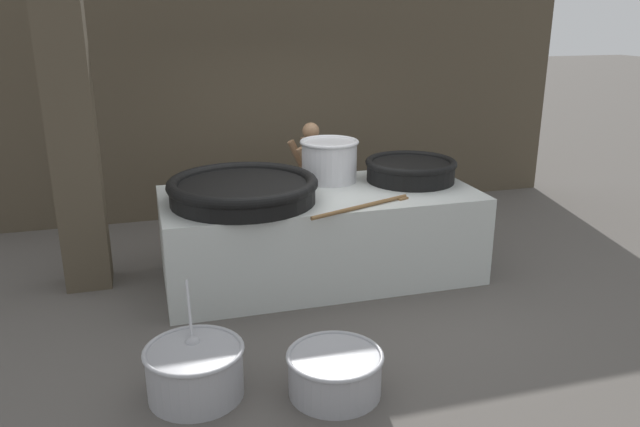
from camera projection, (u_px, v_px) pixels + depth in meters
ground_plane at (320, 275)px, 7.06m from camera, size 60.00×60.00×0.00m
back_wall at (269, 77)px, 8.86m from camera, size 9.00×0.24×3.89m
support_pillar at (69, 105)px, 6.25m from camera, size 0.46×0.46×3.89m
hearth_platform at (320, 234)px, 6.91m from camera, size 3.41×1.55×0.97m
giant_wok_near at (243, 189)px, 6.39m from camera, size 1.55×1.55×0.26m
giant_wok_far at (411, 169)px, 7.18m from camera, size 1.05×1.05×0.25m
stock_pot at (329, 160)px, 7.14m from camera, size 0.68×0.68×0.48m
stirring_paddle at (366, 206)px, 6.24m from camera, size 1.17×0.51×0.04m
cook at (310, 178)px, 7.91m from camera, size 0.35×0.55×1.53m
prep_bowl_vegetables at (195, 369)px, 4.79m from camera, size 0.77×1.00×0.72m
prep_bowl_meat at (335, 371)px, 4.83m from camera, size 0.76×0.76×0.34m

